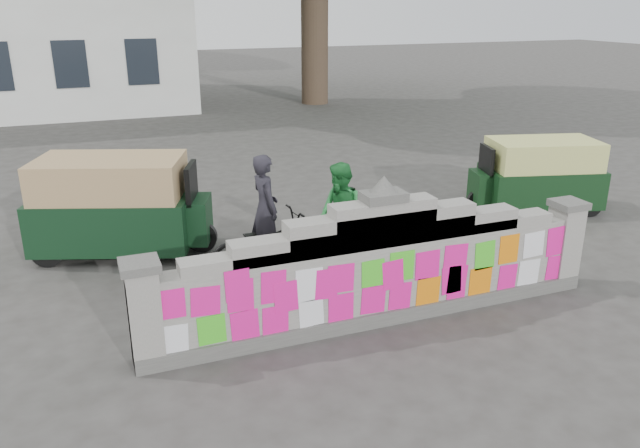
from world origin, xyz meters
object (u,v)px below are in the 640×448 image
object	(u,v)px
rickshaw_left	(118,205)
rickshaw_right	(538,174)
pedestrian	(340,215)
cyclist_rider	(266,223)
cyclist_bike	(266,244)

from	to	relation	value
rickshaw_left	rickshaw_right	bearing A→B (deg)	14.81
pedestrian	rickshaw_right	bearing A→B (deg)	98.80
pedestrian	rickshaw_left	bearing A→B (deg)	-123.02
cyclist_rider	rickshaw_right	bearing A→B (deg)	-86.67
rickshaw_right	rickshaw_left	bearing A→B (deg)	9.82
cyclist_rider	rickshaw_left	world-z (taller)	cyclist_rider
cyclist_bike	rickshaw_right	bearing A→B (deg)	-86.67
pedestrian	rickshaw_left	xyz separation A→B (m)	(-3.26, 1.82, 0.01)
cyclist_bike	rickshaw_left	xyz separation A→B (m)	(-2.05, 1.74, 0.36)
cyclist_rider	pedestrian	world-z (taller)	pedestrian
rickshaw_right	cyclist_bike	bearing A→B (deg)	24.47
cyclist_rider	rickshaw_left	size ratio (longest dim) A/B	0.55
cyclist_rider	rickshaw_left	bearing A→B (deg)	43.55
cyclist_bike	pedestrian	xyz separation A→B (m)	(1.21, -0.08, 0.35)
cyclist_bike	pedestrian	bearing A→B (deg)	-99.90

